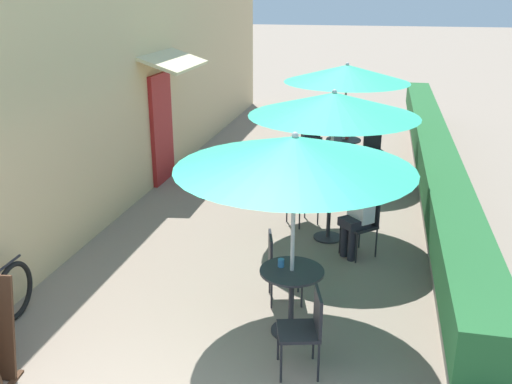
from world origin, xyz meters
The scene contains 18 objects.
cafe_facade_wall centered at (-2.54, 7.35, 2.09)m, with size 0.98×14.98×4.20m.
planter_hedge centered at (2.75, 7.39, 0.54)m, with size 0.60×13.98×1.01m.
patio_table_near centered at (0.91, 1.99, 0.52)m, with size 0.69×0.69×0.76m.
patio_umbrella_near centered at (0.91, 1.99, 2.06)m, with size 2.44×2.44×2.27m.
cafe_chair_near_left centered at (1.16, 1.35, 0.52)m, with size 0.49×0.49×0.87m.
cafe_chair_near_right centered at (0.67, 2.64, 0.52)m, with size 0.49×0.49×0.87m.
coffee_cup_near centered at (0.79, 2.05, 0.80)m, with size 0.07×0.07×0.09m.
patio_table_mid centered at (1.07, 4.61, 0.52)m, with size 0.69×0.69×0.76m.
patio_umbrella_mid centered at (1.07, 4.61, 2.06)m, with size 2.44×2.44×2.27m.
cafe_chair_mid_left centered at (1.60, 4.16, 0.52)m, with size 0.57×0.57×0.87m.
seated_patron_mid_left centered at (1.51, 4.08, 0.69)m, with size 0.51×0.51×1.25m.
cafe_chair_mid_right centered at (0.55, 5.06, 0.52)m, with size 0.57×0.57×0.87m.
patio_table_far centered at (1.04, 7.80, 0.52)m, with size 0.69×0.69×0.76m.
patio_umbrella_far centered at (1.04, 7.80, 2.06)m, with size 2.44×2.44×2.27m.
cafe_chair_far_left centered at (0.43, 7.47, 0.52)m, with size 0.52×0.52×0.87m.
seated_patron_far_left centered at (0.39, 7.57, 0.69)m, with size 0.45×0.49×1.25m.
cafe_chair_far_right centered at (1.65, 8.13, 0.52)m, with size 0.52×0.52×0.87m.
coffee_cup_far centered at (1.10, 7.84, 0.80)m, with size 0.07×0.07×0.09m.
Camera 1 is at (1.71, -3.41, 3.59)m, focal length 40.00 mm.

